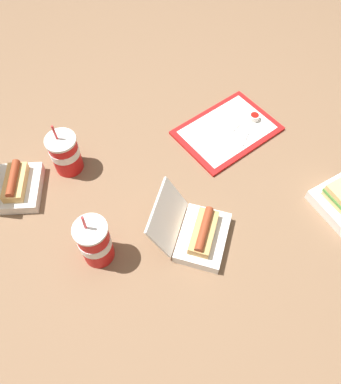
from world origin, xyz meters
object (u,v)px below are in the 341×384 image
at_px(clamshell_hotdog_left, 198,234).
at_px(soda_cup_left, 65,153).
at_px(food_tray, 227,131).
at_px(clamshell_hotdog_corner, 14,185).
at_px(ketchup_cup, 254,117).
at_px(soda_cup_back, 95,242).
at_px(plastic_fork, 246,135).

bearing_deg(clamshell_hotdog_left, soda_cup_left, -61.43).
bearing_deg(food_tray, clamshell_hotdog_left, 45.22).
height_order(clamshell_hotdog_corner, soda_cup_left, soda_cup_left).
xyz_separation_m(clamshell_hotdog_corner, soda_cup_left, (-0.20, -0.01, 0.04)).
bearing_deg(clamshell_hotdog_corner, soda_cup_left, -175.66).
relative_size(ketchup_cup, soda_cup_left, 0.19).
relative_size(clamshell_hotdog_left, soda_cup_back, 1.25).
bearing_deg(clamshell_hotdog_corner, soda_cup_back, 114.07).
bearing_deg(soda_cup_back, ketchup_cup, -162.78).
height_order(ketchup_cup, soda_cup_back, soda_cup_back).
distance_m(food_tray, ketchup_cup, 0.12).
distance_m(ketchup_cup, clamshell_hotdog_left, 0.57).
relative_size(ketchup_cup, clamshell_hotdog_left, 0.13).
bearing_deg(ketchup_cup, food_tray, -2.25).
height_order(food_tray, ketchup_cup, ketchup_cup).
relative_size(clamshell_hotdog_left, clamshell_hotdog_corner, 1.27).
distance_m(clamshell_hotdog_corner, soda_cup_left, 0.20).
xyz_separation_m(plastic_fork, soda_cup_back, (0.68, 0.18, 0.08)).
distance_m(clamshell_hotdog_corner, soda_cup_back, 0.39).
height_order(food_tray, soda_cup_back, soda_cup_back).
xyz_separation_m(food_tray, soda_cup_left, (0.59, -0.13, 0.07)).
xyz_separation_m(ketchup_cup, clamshell_hotdog_corner, (0.91, -0.12, 0.02)).
xyz_separation_m(clamshell_hotdog_left, soda_cup_back, (0.30, -0.10, 0.05)).
height_order(plastic_fork, clamshell_hotdog_corner, clamshell_hotdog_corner).
bearing_deg(soda_cup_back, food_tray, -159.38).
xyz_separation_m(clamshell_hotdog_left, clamshell_hotdog_corner, (0.45, -0.46, 0.00)).
distance_m(clamshell_hotdog_left, soda_cup_left, 0.54).
height_order(food_tray, plastic_fork, plastic_fork).
xyz_separation_m(ketchup_cup, soda_cup_left, (0.72, -0.14, 0.05)).
bearing_deg(soda_cup_back, clamshell_hotdog_corner, -65.93).
distance_m(food_tray, soda_cup_left, 0.61).
bearing_deg(clamshell_hotdog_left, food_tray, -134.78).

